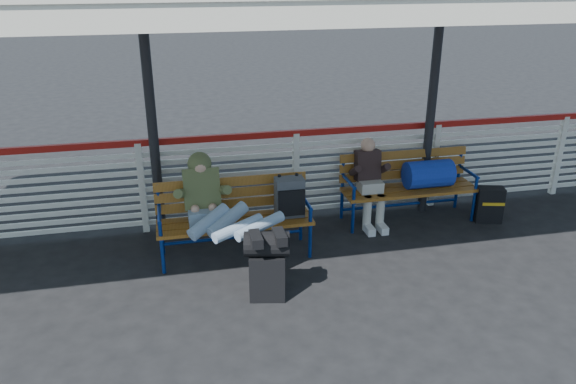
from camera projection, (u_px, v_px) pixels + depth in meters
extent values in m
plane|color=black|center=(336.00, 290.00, 6.01)|extent=(60.00, 60.00, 0.00)
cube|color=silver|center=(296.00, 176.00, 7.50)|extent=(12.00, 0.04, 1.04)
cube|color=#9C130E|center=(296.00, 133.00, 7.28)|extent=(12.00, 0.06, 0.08)
cube|color=silver|center=(383.00, 6.00, 4.13)|extent=(12.60, 0.06, 0.30)
cylinder|color=black|center=(152.00, 121.00, 6.67)|extent=(0.12, 0.12, 3.00)
cylinder|color=black|center=(432.00, 106.00, 7.39)|extent=(0.12, 0.12, 3.00)
cube|color=black|center=(267.00, 277.00, 5.78)|extent=(0.40, 0.29, 0.50)
cylinder|color=black|center=(267.00, 244.00, 5.63)|extent=(0.50, 0.34, 0.26)
cube|color=#995E1D|center=(235.00, 222.00, 6.52)|extent=(1.80, 0.50, 0.04)
cube|color=#995E1D|center=(232.00, 193.00, 6.65)|extent=(1.80, 0.10, 0.40)
cylinder|color=navy|center=(163.00, 255.00, 6.25)|extent=(0.04, 0.04, 0.45)
cylinder|color=navy|center=(310.00, 240.00, 6.59)|extent=(0.04, 0.04, 0.45)
cylinder|color=navy|center=(160.00, 220.00, 6.59)|extent=(0.04, 0.04, 0.90)
cylinder|color=navy|center=(301.00, 207.00, 6.93)|extent=(0.04, 0.04, 0.90)
cube|color=#44474B|center=(289.00, 197.00, 6.57)|extent=(0.33, 0.21, 0.47)
cube|color=#995E1D|center=(410.00, 190.00, 7.46)|extent=(1.80, 0.50, 0.04)
cube|color=#995E1D|center=(403.00, 164.00, 7.59)|extent=(1.80, 0.10, 0.40)
cylinder|color=navy|center=(353.00, 217.00, 7.19)|extent=(0.04, 0.04, 0.45)
cylinder|color=navy|center=(473.00, 206.00, 7.53)|extent=(0.04, 0.04, 0.45)
cylinder|color=navy|center=(342.00, 188.00, 7.53)|extent=(0.04, 0.04, 0.90)
cylinder|color=navy|center=(458.00, 178.00, 7.87)|extent=(0.04, 0.04, 0.90)
cylinder|color=navy|center=(428.00, 174.00, 7.43)|extent=(0.62, 0.37, 0.37)
cube|color=#8A9EB9|center=(204.00, 216.00, 6.46)|extent=(0.36, 0.26, 0.18)
cube|color=#4D562D|center=(202.00, 189.00, 6.54)|extent=(0.42, 0.38, 0.53)
sphere|color=#4D562D|center=(200.00, 164.00, 6.53)|extent=(0.28, 0.28, 0.28)
sphere|color=tan|center=(200.00, 166.00, 6.49)|extent=(0.21, 0.21, 0.21)
cube|color=black|center=(256.00, 239.00, 5.52)|extent=(0.11, 0.27, 0.10)
cube|color=black|center=(280.00, 237.00, 5.57)|extent=(0.11, 0.27, 0.10)
cube|color=#B8B4A7|center=(370.00, 187.00, 7.35)|extent=(0.30, 0.24, 0.16)
cube|color=black|center=(367.00, 165.00, 7.38)|extent=(0.32, 0.23, 0.42)
sphere|color=tan|center=(368.00, 145.00, 7.29)|extent=(0.19, 0.19, 0.19)
cylinder|color=#B8B4A7|center=(367.00, 213.00, 7.27)|extent=(0.11, 0.11, 0.46)
cylinder|color=#B8B4A7|center=(380.00, 212.00, 7.31)|extent=(0.11, 0.11, 0.46)
cube|color=silver|center=(369.00, 229.00, 7.26)|extent=(0.10, 0.24, 0.10)
cube|color=silver|center=(382.00, 228.00, 7.29)|extent=(0.10, 0.24, 0.10)
cube|color=black|center=(489.00, 205.00, 7.52)|extent=(0.39, 0.27, 0.48)
cube|color=gold|center=(494.00, 204.00, 7.41)|extent=(0.29, 0.09, 0.04)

